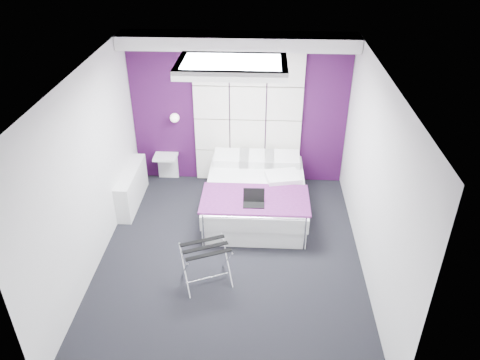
# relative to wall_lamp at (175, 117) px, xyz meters

# --- Properties ---
(floor) EXTENTS (4.40, 4.40, 0.00)m
(floor) POSITION_rel_wall_lamp_xyz_m (1.05, -2.06, -1.22)
(floor) COLOR black
(floor) RESTS_ON ground
(ceiling) EXTENTS (4.40, 4.40, 0.00)m
(ceiling) POSITION_rel_wall_lamp_xyz_m (1.05, -2.06, 1.38)
(ceiling) COLOR white
(ceiling) RESTS_ON wall_back
(wall_back) EXTENTS (3.60, 0.00, 3.60)m
(wall_back) POSITION_rel_wall_lamp_xyz_m (1.05, 0.14, 0.08)
(wall_back) COLOR silver
(wall_back) RESTS_ON floor
(wall_left) EXTENTS (0.00, 4.40, 4.40)m
(wall_left) POSITION_rel_wall_lamp_xyz_m (-0.75, -2.06, 0.08)
(wall_left) COLOR silver
(wall_left) RESTS_ON floor
(wall_right) EXTENTS (0.00, 4.40, 4.40)m
(wall_right) POSITION_rel_wall_lamp_xyz_m (2.85, -2.06, 0.08)
(wall_right) COLOR silver
(wall_right) RESTS_ON floor
(accent_wall) EXTENTS (3.58, 0.02, 2.58)m
(accent_wall) POSITION_rel_wall_lamp_xyz_m (1.05, 0.13, 0.08)
(accent_wall) COLOR #360D39
(accent_wall) RESTS_ON wall_back
(soffit) EXTENTS (3.58, 0.50, 0.20)m
(soffit) POSITION_rel_wall_lamp_xyz_m (1.05, -0.11, 1.28)
(soffit) COLOR white
(soffit) RESTS_ON wall_back
(headboard) EXTENTS (1.80, 0.08, 2.30)m
(headboard) POSITION_rel_wall_lamp_xyz_m (1.20, 0.08, -0.05)
(headboard) COLOR white
(headboard) RESTS_ON wall_back
(skylight) EXTENTS (1.36, 0.86, 0.12)m
(skylight) POSITION_rel_wall_lamp_xyz_m (1.05, -1.46, 1.33)
(skylight) COLOR white
(skylight) RESTS_ON ceiling
(wall_lamp) EXTENTS (0.15, 0.15, 0.15)m
(wall_lamp) POSITION_rel_wall_lamp_xyz_m (0.00, 0.00, 0.00)
(wall_lamp) COLOR white
(wall_lamp) RESTS_ON wall_back
(radiator) EXTENTS (0.22, 1.20, 0.60)m
(radiator) POSITION_rel_wall_lamp_xyz_m (-0.64, -0.76, -0.92)
(radiator) COLOR white
(radiator) RESTS_ON floor
(bed) EXTENTS (1.59, 1.91, 0.68)m
(bed) POSITION_rel_wall_lamp_xyz_m (1.37, -0.88, -0.94)
(bed) COLOR white
(bed) RESTS_ON floor
(nightstand) EXTENTS (0.40, 0.31, 0.04)m
(nightstand) POSITION_rel_wall_lamp_xyz_m (-0.21, -0.04, -0.73)
(nightstand) COLOR white
(nightstand) RESTS_ON wall_back
(luggage_rack) EXTENTS (0.59, 0.43, 0.58)m
(luggage_rack) POSITION_rel_wall_lamp_xyz_m (0.78, -2.55, -0.93)
(luggage_rack) COLOR silver
(luggage_rack) RESTS_ON floor
(laptop) EXTENTS (0.30, 0.22, 0.22)m
(laptop) POSITION_rel_wall_lamp_xyz_m (1.35, -1.47, -0.63)
(laptop) COLOR black
(laptop) RESTS_ON bed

